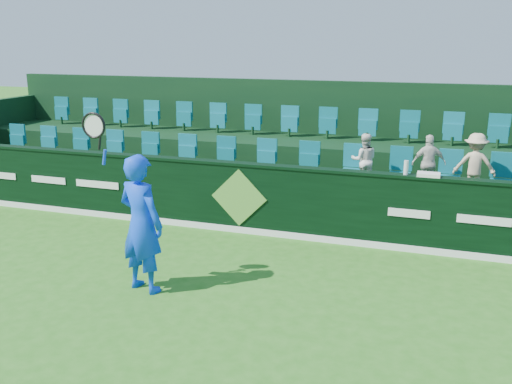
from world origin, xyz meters
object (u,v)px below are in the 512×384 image
(spectator_left, at_px, (364,160))
(drinks_bottle, at_px, (406,168))
(spectator_middle, at_px, (429,163))
(towel, at_px, (429,175))
(tennis_player, at_px, (141,223))
(spectator_right, at_px, (475,164))

(spectator_left, height_order, drinks_bottle, spectator_left)
(spectator_middle, relative_size, drinks_bottle, 4.41)
(spectator_middle, distance_m, towel, 1.12)
(tennis_player, distance_m, drinks_bottle, 4.54)
(towel, xyz_separation_m, drinks_bottle, (-0.38, 0.00, 0.09))
(tennis_player, distance_m, spectator_middle, 5.54)
(spectator_left, xyz_separation_m, towel, (1.24, -1.12, 0.06))
(drinks_bottle, bearing_deg, spectator_left, 127.76)
(spectator_left, relative_size, towel, 2.78)
(spectator_left, relative_size, drinks_bottle, 4.25)
(spectator_right, bearing_deg, tennis_player, 41.86)
(spectator_left, xyz_separation_m, spectator_middle, (1.20, 0.00, 0.02))
(tennis_player, height_order, spectator_middle, tennis_player)
(tennis_player, height_order, spectator_right, tennis_player)
(tennis_player, distance_m, spectator_right, 6.12)
(spectator_middle, bearing_deg, spectator_right, 163.23)
(spectator_right, height_order, towel, spectator_right)
(tennis_player, bearing_deg, towel, 37.46)
(spectator_middle, bearing_deg, tennis_player, 30.21)
(spectator_right, height_order, drinks_bottle, spectator_right)
(spectator_left, distance_m, towel, 1.67)
(spectator_middle, height_order, towel, spectator_middle)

